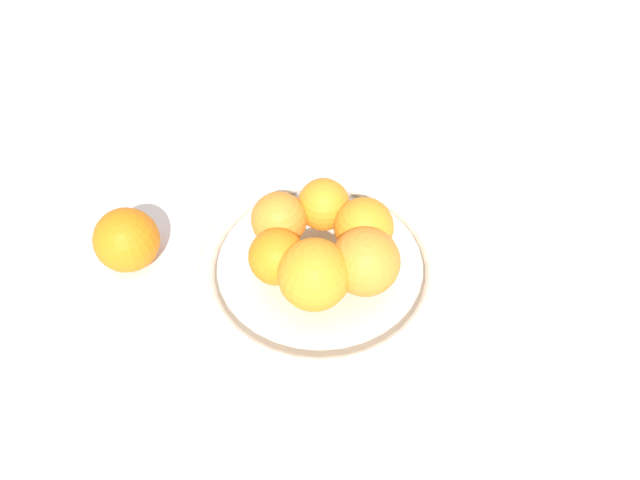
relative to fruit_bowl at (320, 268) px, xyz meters
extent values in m
plane|color=silver|center=(0.00, 0.00, -0.02)|extent=(4.00, 4.00, 0.00)
cylinder|color=silver|center=(0.00, 0.00, -0.01)|extent=(0.29, 0.29, 0.02)
torus|color=silver|center=(0.00, 0.00, 0.01)|extent=(0.30, 0.30, 0.02)
sphere|color=orange|center=(-0.05, 0.03, 0.05)|extent=(0.07, 0.07, 0.07)
sphere|color=orange|center=(-0.05, -0.03, 0.05)|extent=(0.06, 0.06, 0.06)
sphere|color=orange|center=(0.00, -0.06, 0.05)|extent=(0.07, 0.07, 0.07)
sphere|color=orange|center=(0.05, -0.03, 0.05)|extent=(0.07, 0.07, 0.07)
sphere|color=orange|center=(0.05, 0.02, 0.06)|extent=(0.08, 0.08, 0.08)
sphere|color=orange|center=(0.00, 0.06, 0.06)|extent=(0.08, 0.08, 0.08)
sphere|color=orange|center=(0.11, -0.21, 0.02)|extent=(0.08, 0.08, 0.08)
camera|label=1|loc=(0.38, 0.25, 0.61)|focal=35.00mm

